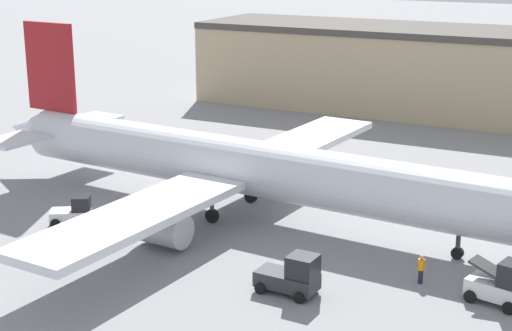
{
  "coord_description": "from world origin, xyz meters",
  "views": [
    {
      "loc": [
        22.81,
        -43.62,
        17.63
      ],
      "look_at": [
        0.0,
        0.0,
        3.57
      ],
      "focal_mm": 55.0,
      "sensor_mm": 36.0,
      "label": 1
    }
  ],
  "objects_px": {
    "airplane": "(242,167)",
    "baggage_tug": "(74,211)",
    "ground_crew_worker": "(421,268)",
    "pushback_tug": "(292,276)",
    "belt_loader_truck": "(502,284)"
  },
  "relations": [
    {
      "from": "airplane",
      "to": "belt_loader_truck",
      "type": "xyz_separation_m",
      "value": [
        18.07,
        -5.93,
        -2.22
      ]
    },
    {
      "from": "baggage_tug",
      "to": "airplane",
      "type": "bearing_deg",
      "value": 5.24
    },
    {
      "from": "ground_crew_worker",
      "to": "baggage_tug",
      "type": "relative_size",
      "value": 0.54
    },
    {
      "from": "pushback_tug",
      "to": "baggage_tug",
      "type": "bearing_deg",
      "value": 172.07
    },
    {
      "from": "ground_crew_worker",
      "to": "baggage_tug",
      "type": "distance_m",
      "value": 22.53
    },
    {
      "from": "baggage_tug",
      "to": "belt_loader_truck",
      "type": "xyz_separation_m",
      "value": [
        26.77,
        0.81,
        0.22
      ]
    },
    {
      "from": "belt_loader_truck",
      "to": "pushback_tug",
      "type": "relative_size",
      "value": 0.96
    },
    {
      "from": "ground_crew_worker",
      "to": "belt_loader_truck",
      "type": "distance_m",
      "value": 4.34
    },
    {
      "from": "belt_loader_truck",
      "to": "airplane",
      "type": "bearing_deg",
      "value": 174.23
    },
    {
      "from": "airplane",
      "to": "baggage_tug",
      "type": "bearing_deg",
      "value": -138.27
    },
    {
      "from": "ground_crew_worker",
      "to": "airplane",
      "type": "bearing_deg",
      "value": -9.09
    },
    {
      "from": "ground_crew_worker",
      "to": "baggage_tug",
      "type": "bearing_deg",
      "value": 15.66
    },
    {
      "from": "airplane",
      "to": "baggage_tug",
      "type": "height_order",
      "value": "airplane"
    },
    {
      "from": "airplane",
      "to": "ground_crew_worker",
      "type": "bearing_deg",
      "value": -17.18
    },
    {
      "from": "airplane",
      "to": "pushback_tug",
      "type": "distance_m",
      "value": 12.92
    }
  ]
}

